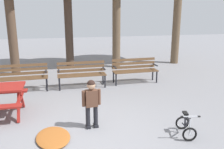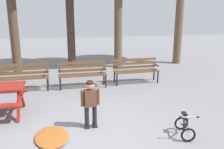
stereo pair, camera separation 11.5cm
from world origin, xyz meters
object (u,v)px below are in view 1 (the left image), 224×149
object	(u,v)px
park_bench_far_left	(22,75)
child_standing	(91,100)
kids_bicycle	(186,126)
park_bench_left	(82,72)
park_bench_right	(135,68)

from	to	relation	value
park_bench_far_left	child_standing	bearing A→B (deg)	-58.51
park_bench_far_left	kids_bicycle	distance (m)	5.33
park_bench_left	park_bench_right	world-z (taller)	same
park_bench_left	kids_bicycle	bearing A→B (deg)	-63.96
child_standing	kids_bicycle	world-z (taller)	child_standing
park_bench_far_left	kids_bicycle	world-z (taller)	park_bench_far_left
park_bench_far_left	park_bench_right	distance (m)	3.80
park_bench_left	child_standing	bearing A→B (deg)	-90.88
park_bench_right	kids_bicycle	xyz separation A→B (m)	(-0.05, -3.94, -0.31)
kids_bicycle	park_bench_far_left	bearing A→B (deg)	134.88
park_bench_left	park_bench_right	bearing A→B (deg)	4.62
park_bench_left	child_standing	distance (m)	3.05
park_bench_right	park_bench_left	bearing A→B (deg)	-175.38
kids_bicycle	park_bench_right	bearing A→B (deg)	89.31
child_standing	park_bench_far_left	bearing A→B (deg)	121.49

